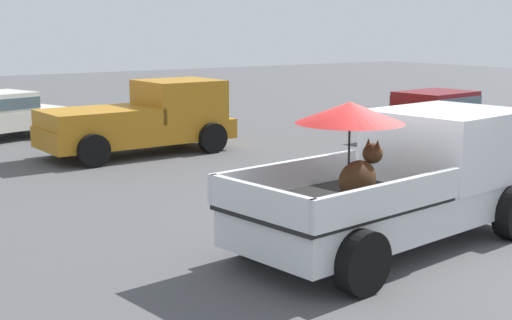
% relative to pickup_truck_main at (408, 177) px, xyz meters
% --- Properties ---
extents(ground_plane, '(80.00, 80.00, 0.00)m').
position_rel_pickup_truck_main_xyz_m(ground_plane, '(-0.42, -0.05, -0.98)').
color(ground_plane, '#4C4C4F').
extents(pickup_truck_main, '(5.23, 2.73, 2.19)m').
position_rel_pickup_truck_main_xyz_m(pickup_truck_main, '(0.00, 0.00, 0.00)').
color(pickup_truck_main, black).
rests_on(pickup_truck_main, ground).
extents(pickup_truck_red, '(4.84, 2.25, 1.80)m').
position_rel_pickup_truck_main_xyz_m(pickup_truck_red, '(0.16, 9.08, -0.11)').
color(pickup_truck_red, black).
rests_on(pickup_truck_red, ground).
extents(parked_sedan_far, '(4.46, 2.33, 1.33)m').
position_rel_pickup_truck_main_xyz_m(parked_sedan_far, '(8.17, 6.68, -0.24)').
color(parked_sedan_far, black).
rests_on(parked_sedan_far, ground).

